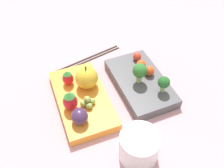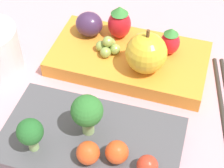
# 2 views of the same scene
# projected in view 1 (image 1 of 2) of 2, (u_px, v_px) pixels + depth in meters

# --- Properties ---
(ground_plane) EXTENTS (4.00, 4.00, 0.00)m
(ground_plane) POSITION_uv_depth(u_px,v_px,m) (113.00, 95.00, 0.61)
(ground_plane) COLOR #C6939E
(bento_box_savoury) EXTENTS (0.20, 0.12, 0.03)m
(bento_box_savoury) POSITION_uv_depth(u_px,v_px,m) (140.00, 83.00, 0.62)
(bento_box_savoury) COLOR #4C4C51
(bento_box_savoury) RESTS_ON ground_plane
(bento_box_fruit) EXTENTS (0.21, 0.12, 0.02)m
(bento_box_fruit) POSITION_uv_depth(u_px,v_px,m) (82.00, 99.00, 0.59)
(bento_box_fruit) COLOR orange
(bento_box_fruit) RESTS_ON ground_plane
(broccoli_floret_0) EXTENTS (0.03, 0.03, 0.05)m
(broccoli_floret_0) POSITION_uv_depth(u_px,v_px,m) (139.00, 70.00, 0.59)
(broccoli_floret_0) COLOR #93B770
(broccoli_floret_0) RESTS_ON bento_box_savoury
(broccoli_floret_1) EXTENTS (0.03, 0.03, 0.04)m
(broccoli_floret_1) POSITION_uv_depth(u_px,v_px,m) (164.00, 83.00, 0.57)
(broccoli_floret_1) COLOR #93B770
(broccoli_floret_1) RESTS_ON bento_box_savoury
(cherry_tomato_0) EXTENTS (0.02, 0.02, 0.02)m
(cherry_tomato_0) POSITION_uv_depth(u_px,v_px,m) (149.00, 71.00, 0.62)
(cherry_tomato_0) COLOR #DB4C1E
(cherry_tomato_0) RESTS_ON bento_box_savoury
(cherry_tomato_1) EXTENTS (0.02, 0.02, 0.02)m
(cherry_tomato_1) POSITION_uv_depth(u_px,v_px,m) (141.00, 65.00, 0.63)
(cherry_tomato_1) COLOR #DB4C1E
(cherry_tomato_1) RESTS_ON bento_box_savoury
(cherry_tomato_2) EXTENTS (0.02, 0.02, 0.02)m
(cherry_tomato_2) POSITION_uv_depth(u_px,v_px,m) (137.00, 56.00, 0.66)
(cherry_tomato_2) COLOR red
(cherry_tomato_2) RESTS_ON bento_box_savoury
(apple) EXTENTS (0.05, 0.05, 0.06)m
(apple) POSITION_uv_depth(u_px,v_px,m) (87.00, 78.00, 0.58)
(apple) COLOR gold
(apple) RESTS_ON bento_box_fruit
(strawberry_0) EXTENTS (0.03, 0.03, 0.05)m
(strawberry_0) POSITION_uv_depth(u_px,v_px,m) (70.00, 101.00, 0.54)
(strawberry_0) COLOR red
(strawberry_0) RESTS_ON bento_box_fruit
(strawberry_1) EXTENTS (0.03, 0.03, 0.04)m
(strawberry_1) POSITION_uv_depth(u_px,v_px,m) (68.00, 78.00, 0.59)
(strawberry_1) COLOR red
(strawberry_1) RESTS_ON bento_box_fruit
(plum) EXTENTS (0.04, 0.04, 0.03)m
(plum) POSITION_uv_depth(u_px,v_px,m) (80.00, 116.00, 0.52)
(plum) COLOR #42284C
(plum) RESTS_ON bento_box_fruit
(grape_cluster) EXTENTS (0.04, 0.04, 0.03)m
(grape_cluster) POSITION_uv_depth(u_px,v_px,m) (88.00, 102.00, 0.56)
(grape_cluster) COLOR #8EA84C
(grape_cluster) RESTS_ON bento_box_fruit
(drinking_cup) EXTENTS (0.08, 0.08, 0.07)m
(drinking_cup) POSITION_uv_depth(u_px,v_px,m) (139.00, 147.00, 0.48)
(drinking_cup) COLOR silver
(drinking_cup) RESTS_ON ground_plane
(chopsticks_pair) EXTENTS (0.06, 0.21, 0.01)m
(chopsticks_pair) POSITION_uv_depth(u_px,v_px,m) (87.00, 59.00, 0.70)
(chopsticks_pair) COLOR #332D28
(chopsticks_pair) RESTS_ON ground_plane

